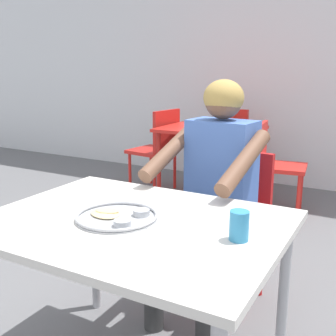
% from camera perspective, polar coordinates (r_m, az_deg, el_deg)
% --- Properties ---
extents(back_wall, '(12.00, 0.12, 3.40)m').
position_cam_1_polar(back_wall, '(4.72, 20.36, 17.89)').
color(back_wall, white).
rests_on(back_wall, ground).
extents(table_foreground, '(1.12, 0.85, 0.73)m').
position_cam_1_polar(table_foreground, '(1.60, -4.83, -9.55)').
color(table_foreground, silver).
rests_on(table_foreground, ground).
extents(thali_tray, '(0.31, 0.31, 0.03)m').
position_cam_1_polar(thali_tray, '(1.58, -7.05, -6.63)').
color(thali_tray, '#B7BABF').
rests_on(thali_tray, table_foreground).
extents(drinking_cup, '(0.07, 0.07, 0.10)m').
position_cam_1_polar(drinking_cup, '(1.39, 9.85, -7.76)').
color(drinking_cup, '#338CBF').
rests_on(drinking_cup, table_foreground).
extents(chair_foreground, '(0.46, 0.43, 0.83)m').
position_cam_1_polar(chair_foreground, '(2.35, 8.49, -5.95)').
color(chair_foreground, red).
rests_on(chair_foreground, ground).
extents(diner_foreground, '(0.53, 0.58, 1.23)m').
position_cam_1_polar(diner_foreground, '(2.09, 6.23, -1.51)').
color(diner_foreground, '#393939').
rests_on(diner_foreground, ground).
extents(table_background_red, '(0.91, 0.78, 0.74)m').
position_cam_1_polar(table_background_red, '(4.00, 5.99, 4.37)').
color(table_background_red, red).
rests_on(table_background_red, ground).
extents(chair_red_left, '(0.47, 0.49, 0.87)m').
position_cam_1_polar(chair_red_left, '(4.33, -1.32, 3.25)').
color(chair_red_left, red).
rests_on(chair_red_left, ground).
extents(chair_red_right, '(0.46, 0.44, 0.82)m').
position_cam_1_polar(chair_red_right, '(3.83, 14.48, 1.01)').
color(chair_red_right, red).
rests_on(chair_red_right, ground).
extents(chair_red_far, '(0.46, 0.48, 0.87)m').
position_cam_1_polar(chair_red_far, '(4.59, 9.42, 3.71)').
color(chair_red_far, red).
rests_on(chair_red_far, ground).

